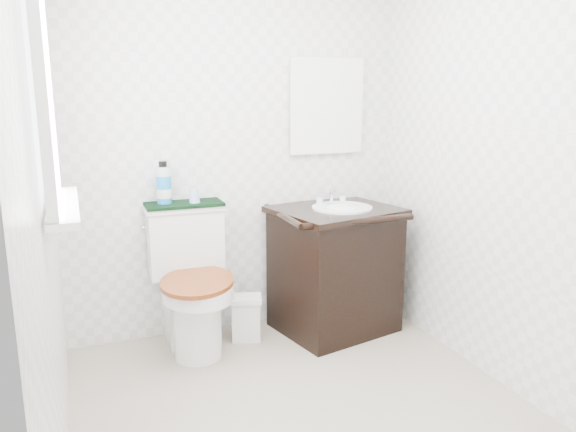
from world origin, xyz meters
TOP-DOWN VIEW (x-y plane):
  - floor at (0.00, 0.00)m, footprint 2.40×2.40m
  - wall_back at (0.00, 1.20)m, footprint 2.40×0.00m
  - wall_front at (0.00, -1.20)m, footprint 2.40×0.00m
  - wall_left at (-1.10, 0.00)m, footprint 0.00×2.40m
  - wall_right at (1.10, 0.00)m, footprint 0.00×2.40m
  - window at (-1.07, 0.25)m, footprint 0.02×0.70m
  - mirror at (0.62, 1.18)m, footprint 0.50×0.02m
  - toilet at (-0.37, 0.96)m, footprint 0.53×0.69m
  - vanity at (0.57, 0.90)m, footprint 0.85×0.77m
  - trash_bin at (-0.03, 0.95)m, footprint 0.23×0.21m
  - towel at (-0.37, 1.09)m, footprint 0.46×0.22m
  - mouthwash_bottle at (-0.48, 1.12)m, footprint 0.09×0.09m
  - cup at (-0.31, 1.07)m, footprint 0.06×0.06m
  - soap_bar at (0.56, 1.00)m, footprint 0.07×0.04m

SIDE VIEW (x-z plane):
  - floor at x=0.00m, z-range 0.00..0.00m
  - trash_bin at x=-0.03m, z-range 0.00..0.29m
  - toilet at x=-0.37m, z-range -0.06..0.81m
  - vanity at x=0.57m, z-range -0.03..0.89m
  - soap_bar at x=0.56m, z-range 0.82..0.84m
  - towel at x=-0.37m, z-range 0.87..0.89m
  - cup at x=-0.31m, z-range 0.89..0.97m
  - mouthwash_bottle at x=-0.48m, z-range 0.88..1.13m
  - wall_back at x=0.00m, z-range 0.00..2.40m
  - wall_front at x=0.00m, z-range 0.00..2.40m
  - wall_left at x=-1.10m, z-range 0.00..2.40m
  - wall_right at x=1.10m, z-range 0.00..2.40m
  - mirror at x=0.62m, z-range 1.15..1.75m
  - window at x=-1.07m, z-range 1.10..2.00m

